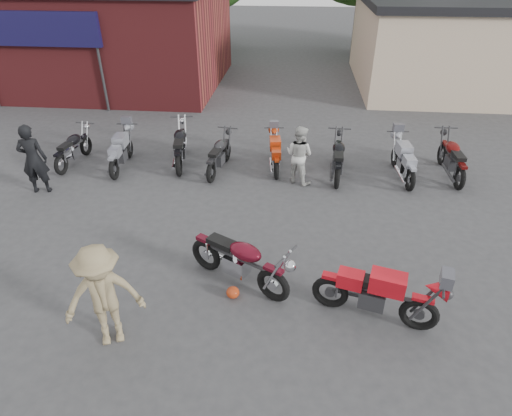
# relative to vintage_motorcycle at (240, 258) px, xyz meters

# --- Properties ---
(ground) EXTENTS (90.00, 90.00, 0.00)m
(ground) POSITION_rel_vintage_motorcycle_xyz_m (0.19, -0.31, -0.63)
(ground) COLOR #363639
(brick_building) EXTENTS (12.00, 8.00, 4.00)m
(brick_building) POSITION_rel_vintage_motorcycle_xyz_m (-8.81, 13.69, 1.37)
(brick_building) COLOR maroon
(brick_building) RESTS_ON ground
(stucco_building) EXTENTS (10.00, 8.00, 3.50)m
(stucco_building) POSITION_rel_vintage_motorcycle_xyz_m (8.69, 14.69, 1.12)
(stucco_building) COLOR tan
(stucco_building) RESTS_ON ground
(vintage_motorcycle) EXTENTS (2.25, 1.68, 1.26)m
(vintage_motorcycle) POSITION_rel_vintage_motorcycle_xyz_m (0.00, 0.00, 0.00)
(vintage_motorcycle) COLOR #530A18
(vintage_motorcycle) RESTS_ON ground
(sportbike) EXTENTS (2.19, 1.21, 1.21)m
(sportbike) POSITION_rel_vintage_motorcycle_xyz_m (2.44, -0.64, -0.03)
(sportbike) COLOR red
(sportbike) RESTS_ON ground
(helmet) EXTENTS (0.31, 0.31, 0.23)m
(helmet) POSITION_rel_vintage_motorcycle_xyz_m (-0.09, -0.37, -0.52)
(helmet) COLOR #A33111
(helmet) RESTS_ON ground
(person_dark) EXTENTS (0.76, 0.58, 1.86)m
(person_dark) POSITION_rel_vintage_motorcycle_xyz_m (-5.73, 3.13, 0.30)
(person_dark) COLOR black
(person_dark) RESTS_ON ground
(person_light) EXTENTS (0.98, 0.92, 1.61)m
(person_light) POSITION_rel_vintage_motorcycle_xyz_m (1.04, 4.34, 0.17)
(person_light) COLOR #BBBAB6
(person_light) RESTS_ON ground
(person_tan) EXTENTS (1.39, 1.11, 1.88)m
(person_tan) POSITION_rel_vintage_motorcycle_xyz_m (-1.93, -1.55, 0.31)
(person_tan) COLOR #857452
(person_tan) RESTS_ON ground
(row_bike_0) EXTENTS (0.78, 1.92, 1.09)m
(row_bike_0) POSITION_rel_vintage_motorcycle_xyz_m (-5.59, 4.85, -0.09)
(row_bike_0) COLOR black
(row_bike_0) RESTS_ON ground
(row_bike_1) EXTENTS (0.79, 2.00, 1.14)m
(row_bike_1) POSITION_rel_vintage_motorcycle_xyz_m (-4.10, 4.74, -0.06)
(row_bike_1) COLOR gray
(row_bike_1) RESTS_ON ground
(row_bike_2) EXTENTS (1.05, 2.24, 1.25)m
(row_bike_2) POSITION_rel_vintage_motorcycle_xyz_m (-2.44, 5.19, -0.01)
(row_bike_2) COLOR black
(row_bike_2) RESTS_ON ground
(row_bike_3) EXTENTS (0.90, 1.99, 1.11)m
(row_bike_3) POSITION_rel_vintage_motorcycle_xyz_m (-1.22, 4.80, -0.07)
(row_bike_3) COLOR black
(row_bike_3) RESTS_ON ground
(row_bike_4) EXTENTS (0.81, 1.87, 1.05)m
(row_bike_4) POSITION_rel_vintage_motorcycle_xyz_m (0.35, 5.13, -0.11)
(row_bike_4) COLOR #BD360F
(row_bike_4) RESTS_ON ground
(row_bike_5) EXTENTS (0.80, 2.08, 1.18)m
(row_bike_5) POSITION_rel_vintage_motorcycle_xyz_m (2.13, 4.85, -0.04)
(row_bike_5) COLOR black
(row_bike_5) RESTS_ON ground
(row_bike_6) EXTENTS (0.81, 2.02, 1.15)m
(row_bike_6) POSITION_rel_vintage_motorcycle_xyz_m (3.92, 4.89, -0.06)
(row_bike_6) COLOR #9799A5
(row_bike_6) RESTS_ON ground
(row_bike_7) EXTENTS (0.73, 2.10, 1.21)m
(row_bike_7) POSITION_rel_vintage_motorcycle_xyz_m (5.28, 5.13, -0.03)
(row_bike_7) COLOR #530B0A
(row_bike_7) RESTS_ON ground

